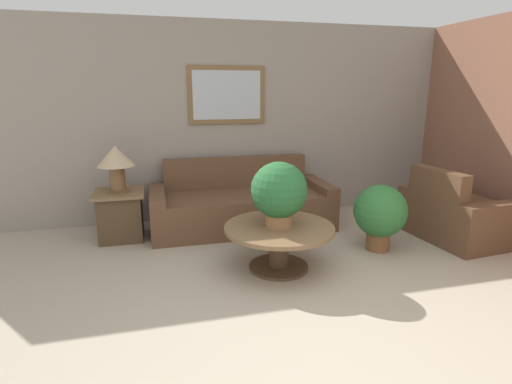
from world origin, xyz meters
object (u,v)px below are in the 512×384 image
object	(u,v)px
side_table	(121,215)
potted_plant_on_table	(279,192)
armchair	(456,215)
coffee_table	(279,238)
couch_main	(241,206)
table_lamp	(116,161)
potted_plant_floor	(380,213)

from	to	relation	value
side_table	potted_plant_on_table	size ratio (longest dim) A/B	0.92
side_table	armchair	bearing A→B (deg)	-14.11
coffee_table	side_table	world-z (taller)	side_table
armchair	potted_plant_on_table	size ratio (longest dim) A/B	1.91
armchair	potted_plant_on_table	distance (m)	2.37
armchair	coffee_table	distance (m)	2.31
couch_main	side_table	distance (m)	1.48
couch_main	coffee_table	distance (m)	1.32
table_lamp	potted_plant_floor	world-z (taller)	table_lamp
coffee_table	potted_plant_on_table	distance (m)	0.46
table_lamp	coffee_table	bearing A→B (deg)	-38.57
couch_main	table_lamp	distance (m)	1.62
coffee_table	potted_plant_on_table	size ratio (longest dim) A/B	1.71
potted_plant_floor	armchair	bearing A→B (deg)	4.91
coffee_table	side_table	size ratio (longest dim) A/B	1.87
table_lamp	potted_plant_floor	xyz separation A→B (m)	(2.79, -1.07, -0.52)
armchair	potted_plant_on_table	bearing A→B (deg)	91.40
table_lamp	potted_plant_floor	bearing A→B (deg)	-20.88
armchair	coffee_table	bearing A→B (deg)	91.73
table_lamp	couch_main	bearing A→B (deg)	2.19
armchair	table_lamp	distance (m)	4.05
coffee_table	side_table	distance (m)	2.02
couch_main	armchair	distance (m)	2.60
couch_main	coffee_table	bearing A→B (deg)	-85.80
armchair	potted_plant_floor	world-z (taller)	armchair
side_table	potted_plant_floor	distance (m)	2.99
couch_main	side_table	xyz separation A→B (m)	(-1.48, -0.06, 0.01)
armchair	potted_plant_floor	xyz separation A→B (m)	(-1.08, -0.09, 0.14)
potted_plant_on_table	couch_main	bearing A→B (deg)	94.07
couch_main	side_table	world-z (taller)	couch_main
couch_main	potted_plant_on_table	bearing A→B (deg)	-85.93
armchair	coffee_table	xyz separation A→B (m)	(-2.30, -0.28, 0.04)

